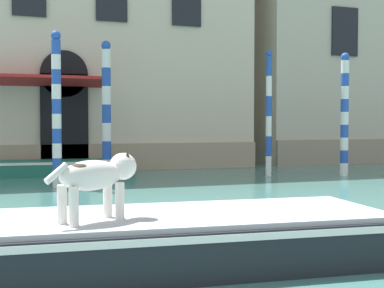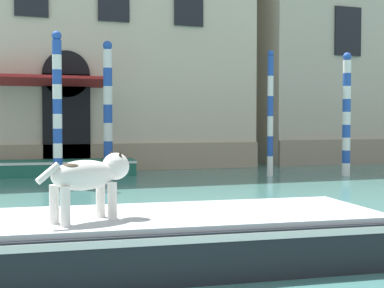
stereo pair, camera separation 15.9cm
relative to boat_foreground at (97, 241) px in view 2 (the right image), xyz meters
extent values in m
cube|color=beige|center=(1.09, 15.89, 6.27)|extent=(14.11, 6.00, 13.21)
cube|color=tan|center=(1.09, 12.84, 0.16)|extent=(14.11, 0.16, 0.99)
cube|color=black|center=(0.81, 12.83, 1.39)|extent=(1.63, 0.14, 3.44)
cylinder|color=black|center=(0.81, 12.83, 3.11)|extent=(1.63, 0.14, 1.63)
cube|color=#B22323|center=(0.04, 12.19, 2.81)|extent=(4.20, 1.40, 0.29)
cube|color=#BCB29E|center=(15.87, 15.89, 6.56)|extent=(13.48, 6.00, 13.78)
cube|color=black|center=(12.28, 12.85, 5.21)|extent=(1.24, 0.10, 2.02)
cube|color=black|center=(0.00, 0.00, -0.05)|extent=(7.25, 2.53, 0.56)
cube|color=white|center=(0.00, 0.00, 0.17)|extent=(7.29, 2.56, 0.08)
cube|color=#B2B7BC|center=(0.00, 0.00, 0.26)|extent=(7.03, 2.35, 0.06)
cylinder|color=silver|center=(0.04, -0.07, 0.51)|extent=(0.11, 0.11, 0.43)
cylinder|color=silver|center=(0.14, -0.29, 0.51)|extent=(0.11, 0.11, 0.43)
cylinder|color=silver|center=(-0.51, -0.33, 0.51)|extent=(0.11, 0.11, 0.43)
cylinder|color=silver|center=(-0.41, -0.54, 0.51)|extent=(0.11, 0.11, 0.43)
ellipsoid|color=silver|center=(-0.18, -0.31, 0.81)|extent=(0.86, 0.64, 0.34)
ellipsoid|color=#382D23|center=(-0.29, -0.36, 0.91)|extent=(0.42, 0.36, 0.12)
sphere|color=silver|center=(0.21, -0.12, 0.89)|extent=(0.32, 0.32, 0.32)
cone|color=#382D23|center=(0.17, -0.04, 1.01)|extent=(0.10, 0.10, 0.13)
cone|color=#382D23|center=(0.25, -0.20, 1.01)|extent=(0.10, 0.10, 0.13)
cylinder|color=silver|center=(-0.58, -0.49, 0.86)|extent=(0.29, 0.19, 0.23)
cube|color=#1E6651|center=(-0.10, 11.81, -0.08)|extent=(6.18, 1.86, 0.50)
cube|color=white|center=(-0.10, 11.81, 0.11)|extent=(6.22, 1.89, 0.08)
cube|color=#9EA3A8|center=(-0.10, 11.81, -0.10)|extent=(3.42, 1.29, 0.45)
cylinder|color=white|center=(9.36, 8.63, -0.12)|extent=(0.26, 0.26, 0.42)
cylinder|color=#234CAD|center=(9.36, 8.63, 0.30)|extent=(0.26, 0.26, 0.42)
cylinder|color=white|center=(9.36, 8.63, 0.71)|extent=(0.26, 0.26, 0.42)
cylinder|color=#234CAD|center=(9.36, 8.63, 1.13)|extent=(0.26, 0.26, 0.42)
cylinder|color=white|center=(9.36, 8.63, 1.55)|extent=(0.26, 0.26, 0.42)
cylinder|color=#234CAD|center=(9.36, 8.63, 1.97)|extent=(0.26, 0.26, 0.42)
cylinder|color=white|center=(9.36, 8.63, 2.39)|extent=(0.26, 0.26, 0.42)
cylinder|color=#234CAD|center=(9.36, 8.63, 2.81)|extent=(0.26, 0.26, 0.42)
cylinder|color=white|center=(9.36, 8.63, 3.23)|extent=(0.26, 0.26, 0.42)
sphere|color=#234CAD|center=(9.36, 8.63, 3.55)|extent=(0.27, 0.27, 0.27)
cylinder|color=white|center=(6.97, 9.34, -0.01)|extent=(0.19, 0.19, 0.65)
cylinder|color=#234CAD|center=(6.97, 9.34, 0.64)|extent=(0.19, 0.19, 0.65)
cylinder|color=white|center=(6.97, 9.34, 1.29)|extent=(0.19, 0.19, 0.65)
cylinder|color=#234CAD|center=(6.97, 9.34, 1.94)|extent=(0.19, 0.19, 0.65)
cylinder|color=white|center=(6.97, 9.34, 2.59)|extent=(0.19, 0.19, 0.65)
cylinder|color=#234CAD|center=(6.97, 9.34, 3.24)|extent=(0.19, 0.19, 0.65)
sphere|color=#234CAD|center=(6.97, 9.34, 3.66)|extent=(0.20, 0.20, 0.20)
cylinder|color=white|center=(1.89, 10.56, -0.04)|extent=(0.28, 0.28, 0.58)
cylinder|color=#234CAD|center=(1.89, 10.56, 0.53)|extent=(0.28, 0.28, 0.58)
cylinder|color=white|center=(1.89, 10.56, 1.11)|extent=(0.28, 0.28, 0.58)
cylinder|color=#234CAD|center=(1.89, 10.56, 1.69)|extent=(0.28, 0.28, 0.58)
cylinder|color=white|center=(1.89, 10.56, 2.27)|extent=(0.28, 0.28, 0.58)
cylinder|color=#234CAD|center=(1.89, 10.56, 2.84)|extent=(0.28, 0.28, 0.58)
cylinder|color=white|center=(1.89, 10.56, 3.42)|extent=(0.28, 0.28, 0.58)
sphere|color=#234CAD|center=(1.89, 10.56, 3.84)|extent=(0.29, 0.29, 0.29)
cylinder|color=white|center=(0.18, 8.42, -0.13)|extent=(0.25, 0.25, 0.39)
cylinder|color=#234CAD|center=(0.18, 8.42, 0.26)|extent=(0.25, 0.25, 0.39)
cylinder|color=white|center=(0.18, 8.42, 0.65)|extent=(0.25, 0.25, 0.39)
cylinder|color=#234CAD|center=(0.18, 8.42, 1.05)|extent=(0.25, 0.25, 0.39)
cylinder|color=white|center=(0.18, 8.42, 1.44)|extent=(0.25, 0.25, 0.39)
cylinder|color=#234CAD|center=(0.18, 8.42, 1.84)|extent=(0.25, 0.25, 0.39)
cylinder|color=white|center=(0.18, 8.42, 2.23)|extent=(0.25, 0.25, 0.39)
cylinder|color=#234CAD|center=(0.18, 8.42, 2.63)|extent=(0.25, 0.25, 0.39)
cylinder|color=white|center=(0.18, 8.42, 3.02)|extent=(0.25, 0.25, 0.39)
cylinder|color=#234CAD|center=(0.18, 8.42, 3.42)|extent=(0.25, 0.25, 0.39)
sphere|color=#234CAD|center=(0.18, 8.42, 3.72)|extent=(0.26, 0.26, 0.26)
camera|label=1|loc=(-1.05, -6.26, 1.39)|focal=50.00mm
camera|label=2|loc=(-0.90, -6.31, 1.39)|focal=50.00mm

